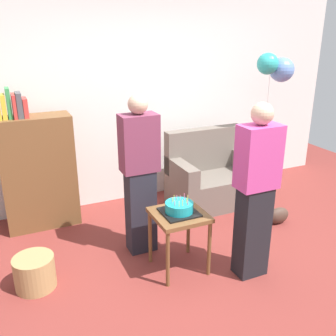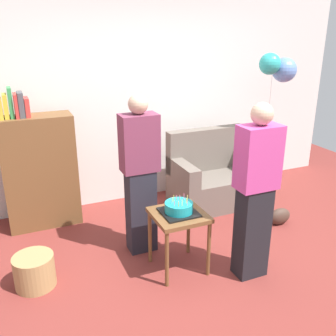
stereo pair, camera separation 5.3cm
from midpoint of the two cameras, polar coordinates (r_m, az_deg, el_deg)
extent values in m
plane|color=maroon|center=(3.76, 6.35, -15.55)|extent=(8.00, 8.00, 0.00)
cube|color=silver|center=(4.99, -5.19, 10.46)|extent=(6.00, 0.10, 2.70)
cube|color=#6B6056|center=(5.04, 6.47, -3.18)|extent=(1.10, 0.70, 0.40)
cube|color=#6B6056|center=(5.09, 5.14, 2.88)|extent=(1.10, 0.16, 0.56)
cube|color=#6B6056|center=(4.71, 1.69, -0.57)|extent=(0.16, 0.70, 0.24)
cube|color=#6B6056|center=(5.16, 11.11, 0.97)|extent=(0.16, 0.70, 0.24)
cube|color=brown|center=(4.56, -19.11, -0.68)|extent=(0.80, 0.36, 1.30)
cube|color=gold|center=(4.35, -23.74, 8.42)|extent=(0.05, 0.18, 0.25)
cube|color=#38934C|center=(4.34, -23.11, 8.94)|extent=(0.04, 0.18, 0.32)
cube|color=red|center=(4.35, -22.40, 8.59)|extent=(0.03, 0.23, 0.25)
cube|color=#4C4C51|center=(4.35, -21.75, 8.77)|extent=(0.06, 0.21, 0.26)
cube|color=red|center=(4.36, -20.96, 8.48)|extent=(0.05, 0.21, 0.20)
cube|color=brown|center=(3.53, 1.25, -7.05)|extent=(0.48, 0.48, 0.04)
cylinder|color=brown|center=(3.44, -0.48, -13.56)|extent=(0.04, 0.04, 0.55)
cylinder|color=brown|center=(3.61, 5.77, -11.96)|extent=(0.04, 0.04, 0.55)
cylinder|color=brown|center=(3.77, -3.11, -10.30)|extent=(0.04, 0.04, 0.55)
cylinder|color=brown|center=(3.92, 2.68, -9.02)|extent=(0.04, 0.04, 0.55)
cube|color=black|center=(3.52, 1.25, -6.64)|extent=(0.32, 0.32, 0.02)
cylinder|color=teal|center=(3.50, 1.26, -5.87)|extent=(0.26, 0.26, 0.09)
cylinder|color=#F2CC4C|center=(3.49, 2.54, -4.54)|extent=(0.01, 0.01, 0.06)
cylinder|color=#EA668C|center=(3.52, 2.02, -4.30)|extent=(0.01, 0.01, 0.06)
cylinder|color=#EA668C|center=(3.52, 1.38, -4.43)|extent=(0.01, 0.01, 0.05)
cylinder|color=#EA668C|center=(3.52, 0.88, -4.45)|extent=(0.01, 0.01, 0.05)
cylinder|color=#F2CC4C|center=(3.50, 0.47, -4.51)|extent=(0.01, 0.01, 0.05)
cylinder|color=#F2CC4C|center=(3.47, 0.25, -4.80)|extent=(0.01, 0.01, 0.05)
cylinder|color=#66B2E5|center=(3.44, 0.10, -4.93)|extent=(0.01, 0.01, 0.06)
cylinder|color=#EA668C|center=(3.41, 0.58, -5.30)|extent=(0.01, 0.01, 0.05)
cylinder|color=#F2CC4C|center=(3.39, 1.23, -5.42)|extent=(0.01, 0.01, 0.05)
cylinder|color=#F2CC4C|center=(3.40, 1.76, -5.25)|extent=(0.01, 0.01, 0.06)
cylinder|color=#EA668C|center=(3.42, 2.53, -5.23)|extent=(0.01, 0.01, 0.05)
cylinder|color=#F2CC4C|center=(3.46, 2.37, -4.92)|extent=(0.01, 0.01, 0.05)
cube|color=#23232D|center=(3.91, -4.48, -6.44)|extent=(0.28, 0.20, 0.88)
cube|color=#75334C|center=(3.64, -4.79, 3.72)|extent=(0.36, 0.22, 0.56)
sphere|color=#D1A889|center=(3.56, -4.96, 9.53)|extent=(0.19, 0.19, 0.19)
cube|color=black|center=(3.61, 12.08, -9.28)|extent=(0.28, 0.20, 0.88)
cube|color=#C6428E|center=(3.32, 12.98, 1.61)|extent=(0.36, 0.22, 0.56)
sphere|color=#D1A889|center=(3.22, 13.50, 7.93)|extent=(0.19, 0.19, 0.19)
cylinder|color=#A88451|center=(3.71, -19.75, -14.50)|extent=(0.36, 0.36, 0.30)
ellipsoid|color=#473328|center=(4.72, 15.89, -6.87)|extent=(0.28, 0.14, 0.20)
cylinder|color=silver|center=(5.25, 13.99, 5.05)|extent=(0.00, 0.00, 1.74)
sphere|color=#2DADA8|center=(4.98, 14.40, 14.90)|extent=(0.26, 0.26, 0.26)
sphere|color=#668ED6|center=(5.15, 16.41, 13.95)|extent=(0.31, 0.31, 0.31)
camera|label=1|loc=(0.03, -90.42, -0.16)|focal=40.66mm
camera|label=2|loc=(0.03, 89.58, 0.16)|focal=40.66mm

